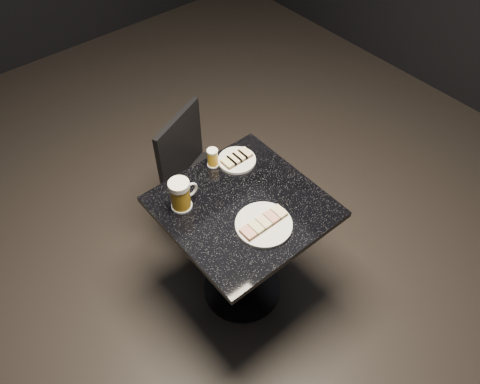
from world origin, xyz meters
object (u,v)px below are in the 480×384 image
at_px(plate_large, 264,225).
at_px(beer_mug, 181,194).
at_px(plate_small, 237,160).
at_px(beer_tumbler, 213,158).
at_px(table, 243,236).
at_px(chair, 200,175).

height_order(plate_large, beer_mug, beer_mug).
distance_m(plate_small, beer_tumbler, 0.13).
xyz_separation_m(table, beer_tumbler, (0.05, 0.29, 0.29)).
distance_m(plate_large, beer_mug, 0.39).
xyz_separation_m(plate_large, chair, (0.10, 0.63, -0.26)).
relative_size(plate_small, beer_tumbler, 1.93).
relative_size(table, beer_mug, 4.75).
bearing_deg(chair, beer_tumbler, -101.61).
relative_size(table, chair, 0.87).
distance_m(beer_mug, chair, 0.55).
xyz_separation_m(beer_tumbler, chair, (0.04, 0.19, -0.30)).
xyz_separation_m(plate_small, beer_tumbler, (-0.11, 0.06, 0.04)).
height_order(plate_small, beer_mug, beer_mug).
distance_m(plate_large, table, 0.29).
xyz_separation_m(plate_large, table, (0.01, 0.15, -0.25)).
bearing_deg(beer_mug, table, -38.11).
height_order(beer_mug, beer_tumbler, beer_mug).
bearing_deg(beer_mug, beer_tumbler, 24.26).
bearing_deg(plate_small, beer_tumbler, 151.78).
height_order(beer_tumbler, chair, chair).
relative_size(plate_large, plate_small, 1.34).
distance_m(plate_large, plate_small, 0.42).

